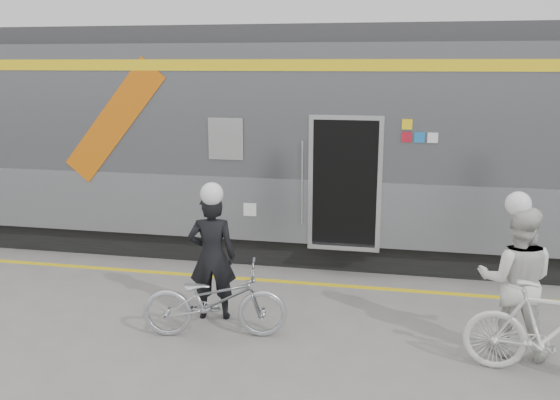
% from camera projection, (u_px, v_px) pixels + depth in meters
% --- Properties ---
extents(ground, '(90.00, 90.00, 0.00)m').
position_uv_depth(ground, '(260.00, 342.00, 7.59)').
color(ground, slate).
rests_on(ground, ground).
extents(train, '(24.00, 3.17, 4.10)m').
position_uv_depth(train, '(239.00, 139.00, 11.40)').
color(train, black).
rests_on(train, ground).
extents(safety_strip, '(24.00, 0.12, 0.01)m').
position_uv_depth(safety_strip, '(290.00, 282.00, 9.64)').
color(safety_strip, yellow).
rests_on(safety_strip, ground).
extents(man, '(0.72, 0.54, 1.78)m').
position_uv_depth(man, '(212.00, 257.00, 8.13)').
color(man, black).
rests_on(man, ground).
extents(bicycle_left, '(1.96, 0.99, 0.98)m').
position_uv_depth(bicycle_left, '(215.00, 300.00, 7.66)').
color(bicycle_left, '#AAACB2').
rests_on(bicycle_left, ground).
extents(woman, '(0.99, 0.82, 1.86)m').
position_uv_depth(woman, '(516.00, 281.00, 7.12)').
color(woman, silver).
rests_on(woman, ground).
extents(bicycle_right, '(1.93, 0.77, 1.13)m').
position_uv_depth(bicycle_right, '(550.00, 331.00, 6.62)').
color(bicycle_right, silver).
rests_on(bicycle_right, ground).
extents(helmet_man, '(0.31, 0.31, 0.31)m').
position_uv_depth(helmet_man, '(210.00, 182.00, 7.90)').
color(helmet_man, white).
rests_on(helmet_man, man).
extents(helmet_woman, '(0.30, 0.30, 0.30)m').
position_uv_depth(helmet_woman, '(524.00, 194.00, 6.88)').
color(helmet_woman, white).
rests_on(helmet_woman, woman).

